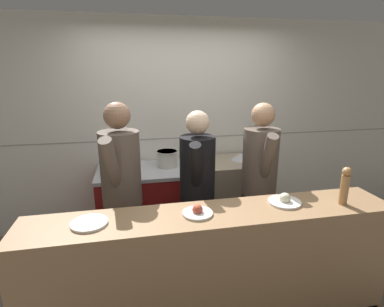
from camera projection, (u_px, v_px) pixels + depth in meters
ground_plane at (211, 298)px, 2.72m from camera, size 14.00×14.00×0.00m
wall_back_tiled at (181, 126)px, 3.83m from camera, size 8.00×0.06×2.60m
oven_range at (143, 204)px, 3.59m from camera, size 1.03×0.71×0.88m
prep_counter at (225, 196)px, 3.78m from camera, size 0.91×0.65×0.92m
pass_counter at (214, 270)px, 2.35m from camera, size 2.80×0.45×0.98m
stock_pot at (116, 162)px, 3.43m from camera, size 0.27×0.27×0.17m
sauce_pot at (167, 158)px, 3.54m from camera, size 0.25×0.25×0.19m
mixing_bowl_steel at (241, 156)px, 3.70m from camera, size 0.24×0.24×0.08m
plated_dish_main at (89, 223)px, 2.05m from camera, size 0.25×0.25×0.02m
plated_dish_appetiser at (198, 212)px, 2.18m from camera, size 0.22×0.22×0.08m
plated_dish_dessert at (285, 201)px, 2.36m from camera, size 0.26×0.26×0.09m
pepper_mill at (345, 185)px, 2.32m from camera, size 0.07×0.07×0.30m
chef_head_cook at (122, 188)px, 2.71m from camera, size 0.44×0.76×1.74m
chef_sous at (197, 186)px, 2.87m from camera, size 0.41×0.71×1.65m
chef_line at (259, 179)px, 3.00m from camera, size 0.39×0.75×1.70m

